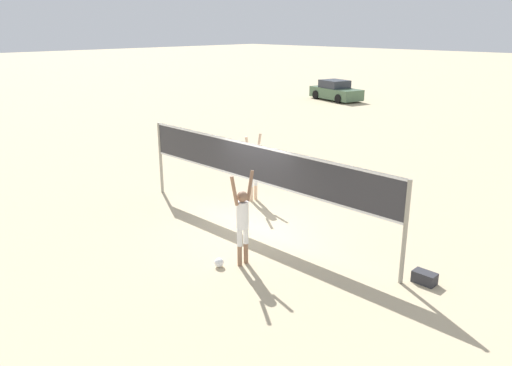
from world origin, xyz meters
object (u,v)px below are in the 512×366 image
object	(u,v)px
volleyball	(219,263)
gear_bag	(425,278)
player_blocker	(253,166)
player_spiker	(243,217)
volleyball_net	(256,168)
parked_car_near	(336,91)

from	to	relation	value
volleyball	gear_bag	size ratio (longest dim) A/B	0.44
player_blocker	volleyball	distance (m)	4.80
player_spiker	gear_bag	world-z (taller)	player_spiker
volleyball_net	volleyball	bearing A→B (deg)	-65.35
volleyball_net	player_blocker	distance (m)	2.36
player_spiker	volleyball	world-z (taller)	player_spiker
parked_car_near	player_blocker	bearing A→B (deg)	-46.61
volleyball_net	player_blocker	world-z (taller)	volleyball_net
gear_bag	parked_car_near	distance (m)	27.79
volleyball_net	gear_bag	world-z (taller)	volleyball_net
volleyball_net	volleyball	xyz separation A→B (m)	(1.04, -2.28, -1.61)
player_spiker	parked_car_near	world-z (taller)	player_spiker
player_spiker	gear_bag	bearing A→B (deg)	-58.26
player_spiker	player_blocker	size ratio (longest dim) A/B	1.05
player_spiker	parked_car_near	bearing A→B (deg)	31.47
volleyball_net	player_spiker	distance (m)	2.30
volleyball_net	player_spiker	bearing A→B (deg)	-53.35
volleyball_net	volleyball	size ratio (longest dim) A/B	40.58
player_spiker	volleyball	bearing A→B (deg)	149.59
player_spiker	parked_car_near	xyz separation A→B (m)	(-14.36, 23.46, -0.53)
volleyball	parked_car_near	bearing A→B (deg)	120.44
player_blocker	volleyball	size ratio (longest dim) A/B	9.68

